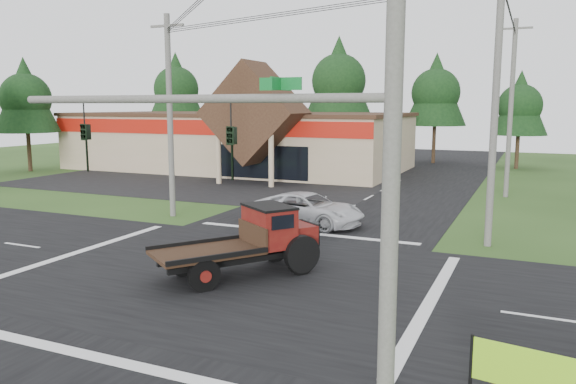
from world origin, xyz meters
The scene contains 18 objects.
ground centered at (0.00, 0.00, 0.00)m, with size 120.00×120.00×0.00m, color #254016.
road_ns centered at (0.00, 0.00, 0.01)m, with size 12.00×120.00×0.02m, color black.
road_ew centered at (0.00, 0.00, 0.01)m, with size 120.00×12.00×0.02m, color black.
parking_apron centered at (-14.00, 19.00, 0.01)m, with size 28.00×14.00×0.02m, color black.
cvs_building centered at (-15.70, 29.57, 2.78)m, with size 30.40×18.20×9.19m.
traffic_signal_mast centered at (5.82, -7.50, 4.43)m, with size 8.12×0.24×7.00m.
utility_pole_nr centered at (7.50, -7.50, 5.64)m, with size 2.00×0.30×11.00m.
utility_pole_nw centered at (-8.00, 8.00, 5.39)m, with size 2.00×0.30×10.50m.
utility_pole_ne centered at (8.00, 8.00, 5.89)m, with size 2.00×0.30×11.50m.
utility_pole_n centered at (8.00, 22.00, 5.74)m, with size 2.00×0.30×11.20m.
tree_row_a centered at (-30.00, 40.00, 8.05)m, with size 6.72×6.72×12.12m.
tree_row_b centered at (-20.00, 42.00, 6.70)m, with size 5.60×5.60×10.10m.
tree_row_c centered at (-10.00, 41.00, 8.72)m, with size 7.28×7.28×13.13m.
tree_row_d centered at (0.00, 42.00, 7.38)m, with size 6.16×6.16×11.11m.
tree_row_e centered at (8.00, 40.00, 6.03)m, with size 5.04×5.04×9.09m.
tree_side_w centered at (-32.00, 20.00, 6.70)m, with size 5.60×5.60×10.10m.
antique_flatbed_truck centered at (0.47, 0.03, 1.22)m, with size 2.23×5.84×2.44m, color #520C0B, non-canonical shape.
white_pickup centered at (-0.53, 8.87, 0.79)m, with size 2.62×5.68×1.58m, color silver.
Camera 1 is at (9.65, -16.53, 5.88)m, focal length 35.00 mm.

